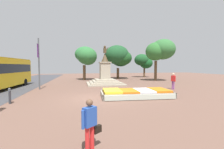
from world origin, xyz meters
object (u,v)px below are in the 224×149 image
at_px(banner_pole, 39,62).
at_px(kerb_bollard_mid_b, 10,97).
at_px(kerb_bollard_north, 10,95).
at_px(pedestrian_near_planter, 173,80).
at_px(flower_planter, 136,93).
at_px(pedestrian_with_handbag, 90,123).
at_px(statue_monument, 105,77).

relative_size(banner_pole, kerb_bollard_mid_b, 6.05).
distance_m(banner_pole, kerb_bollard_north, 6.57).
bearing_deg(pedestrian_near_planter, flower_planter, -151.51).
distance_m(flower_planter, kerb_bollard_mid_b, 9.10).
bearing_deg(pedestrian_near_planter, kerb_bollard_mid_b, -166.96).
xyz_separation_m(pedestrian_with_handbag, kerb_bollard_north, (-4.97, 6.96, -0.33)).
bearing_deg(statue_monument, banner_pole, -157.38).
distance_m(statue_monument, pedestrian_with_handbag, 16.57).
relative_size(pedestrian_with_handbag, kerb_bollard_north, 1.50).
relative_size(flower_planter, banner_pole, 1.07).
distance_m(banner_pole, pedestrian_near_planter, 14.66).
relative_size(banner_pole, pedestrian_with_handbag, 3.52).
bearing_deg(pedestrian_near_planter, banner_pole, 168.40).
bearing_deg(statue_monument, flower_planter, -83.14).
relative_size(flower_planter, kerb_bollard_north, 5.62).
distance_m(pedestrian_with_handbag, pedestrian_near_planter, 14.00).
relative_size(flower_planter, pedestrian_near_planter, 3.32).
distance_m(statue_monument, pedestrian_near_planter, 8.96).
bearing_deg(pedestrian_with_handbag, banner_pole, 109.36).
height_order(statue_monument, pedestrian_near_planter, statue_monument).
distance_m(pedestrian_near_planter, kerb_bollard_north, 14.97).
bearing_deg(banner_pole, kerb_bollard_north, -93.59).
relative_size(statue_monument, pedestrian_near_planter, 3.02).
xyz_separation_m(statue_monument, banner_pole, (-7.71, -3.21, 1.92)).
relative_size(statue_monument, banner_pole, 0.97).
bearing_deg(kerb_bollard_north, pedestrian_with_handbag, -54.45).
bearing_deg(pedestrian_with_handbag, statue_monument, 79.16).
xyz_separation_m(statue_monument, pedestrian_near_planter, (6.53, -6.13, 0.02)).
bearing_deg(kerb_bollard_north, banner_pole, 86.41).
height_order(pedestrian_near_planter, kerb_bollard_mid_b, pedestrian_near_planter).
bearing_deg(flower_planter, banner_pole, 146.27).
height_order(pedestrian_with_handbag, kerb_bollard_north, pedestrian_with_handbag).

